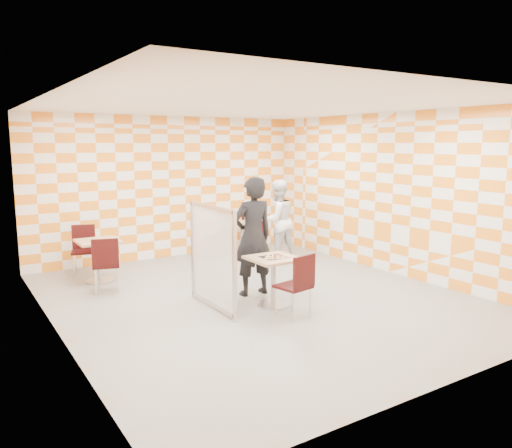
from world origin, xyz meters
The scene contains 15 objects.
room_shell centered at (0.00, 0.54, 1.50)m, with size 7.00×7.00×7.00m.
main_table centered at (-0.02, -0.48, 0.51)m, with size 0.70×0.70×0.75m.
second_table centered at (1.45, 2.91, 0.51)m, with size 0.70×0.70×0.75m.
empty_table centered at (-1.87, 2.29, 0.51)m, with size 0.70×0.70×0.75m.
chair_main_front centered at (-0.06, -1.14, 0.54)m, with size 0.49×0.50×0.92m.
chair_second_front centered at (1.35, 2.19, 0.54)m, with size 0.51×0.51×0.92m.
chair_second_side centered at (0.89, 2.85, 0.54)m, with size 0.47×0.46×0.92m.
chair_empty_near centered at (-1.96, 1.52, 0.54)m, with size 0.52×0.53×0.92m.
chair_empty_far centered at (-1.96, 2.97, 0.54)m, with size 0.53×0.53×0.92m.
partition centered at (-0.86, -0.12, 0.79)m, with size 0.08×1.38×1.55m.
man_dark centered at (0.03, 0.19, 0.95)m, with size 0.70×0.46×1.91m, color black.
man_white centered at (1.77, 2.00, 0.85)m, with size 0.82×0.64×1.69m, color white.
pizza_on_foil centered at (-0.02, -0.49, 0.77)m, with size 0.40×0.40×0.04m.
sport_bottle centered at (1.25, 2.99, 0.84)m, with size 0.06×0.06×0.20m.
soda_bottle centered at (1.51, 2.97, 0.85)m, with size 0.07×0.07×0.23m.
Camera 1 is at (-4.13, -6.46, 2.41)m, focal length 35.00 mm.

